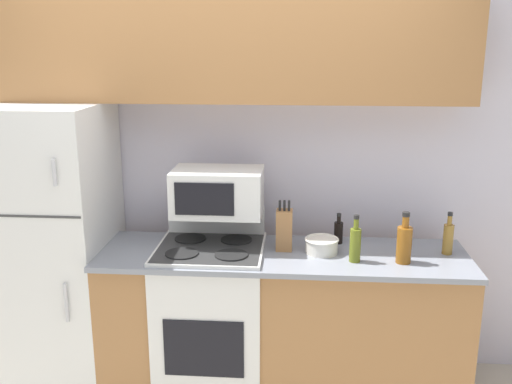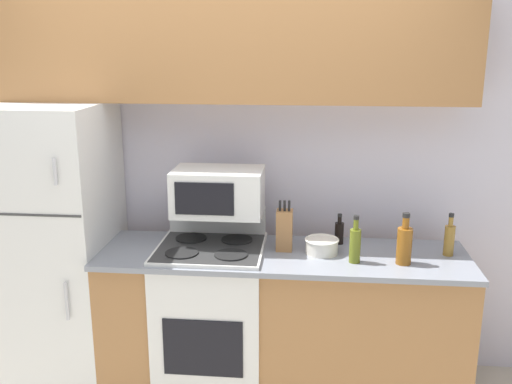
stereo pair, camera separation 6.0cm
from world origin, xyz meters
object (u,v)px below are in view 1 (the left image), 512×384
object	(u,v)px
bowl	(322,245)
refrigerator	(52,249)
bottle_olive_oil	(355,243)
microwave	(218,192)
bottle_soy_sauce	(338,231)
bottle_vinegar	(448,238)
bottle_whiskey	(404,243)
stove	(212,318)
knife_block	(284,230)

from	to	relation	value
bowl	refrigerator	bearing A→B (deg)	177.73
refrigerator	bottle_olive_oil	distance (m)	1.77
refrigerator	microwave	world-z (taller)	refrigerator
bottle_soy_sauce	bottle_vinegar	size ratio (longest dim) A/B	0.75
bowl	bottle_vinegar	world-z (taller)	bottle_vinegar
microwave	bottle_whiskey	size ratio (longest dim) A/B	1.81
bottle_vinegar	microwave	bearing A→B (deg)	177.41
bottle_olive_oil	bottle_vinegar	distance (m)	0.55
stove	microwave	xyz separation A→B (m)	(0.03, 0.11, 0.74)
refrigerator	stove	bearing A→B (deg)	-4.39
microwave	bottle_soy_sauce	xyz separation A→B (m)	(0.70, 0.07, -0.24)
stove	bottle_olive_oil	xyz separation A→B (m)	(0.80, -0.11, 0.52)
bottle_soy_sauce	bowl	bearing A→B (deg)	-121.61
knife_block	bowl	size ratio (longest dim) A/B	1.52
bottle_olive_oil	bottle_soy_sauce	world-z (taller)	bottle_olive_oil
bottle_vinegar	bottle_whiskey	bearing A→B (deg)	-150.31
stove	bottle_soy_sauce	xyz separation A→B (m)	(0.73, 0.18, 0.49)
microwave	bowl	bearing A→B (deg)	-9.12
stove	microwave	size ratio (longest dim) A/B	2.13
stove	bottle_olive_oil	distance (m)	0.96
knife_block	bottle_whiskey	xyz separation A→B (m)	(0.64, -0.15, -0.01)
stove	bottle_whiskey	world-z (taller)	bottle_whiskey
microwave	knife_block	world-z (taller)	microwave
bottle_soy_sauce	bottle_vinegar	world-z (taller)	bottle_vinegar
microwave	bottle_olive_oil	world-z (taller)	microwave
bottle_olive_oil	bottle_soy_sauce	bearing A→B (deg)	103.77
bottle_olive_oil	refrigerator	bearing A→B (deg)	174.10
knife_block	bottle_soy_sauce	size ratio (longest dim) A/B	1.62
refrigerator	knife_block	distance (m)	1.39
refrigerator	bottle_soy_sauce	xyz separation A→B (m)	(1.69, 0.10, 0.12)
refrigerator	bowl	world-z (taller)	refrigerator
bottle_olive_oil	bottle_whiskey	bearing A→B (deg)	0.91
refrigerator	bottle_olive_oil	size ratio (longest dim) A/B	6.56
refrigerator	knife_block	xyz separation A→B (m)	(1.38, -0.03, 0.16)
stove	knife_block	world-z (taller)	knife_block
bowl	bottle_whiskey	size ratio (longest dim) A/B	0.68
bottle_olive_oil	bottle_whiskey	size ratio (longest dim) A/B	0.93
knife_block	bottle_soy_sauce	xyz separation A→B (m)	(0.31, 0.13, -0.05)
stove	bottle_vinegar	distance (m)	1.42
bowl	bottle_soy_sauce	size ratio (longest dim) A/B	1.06
refrigerator	microwave	distance (m)	1.06
bottle_vinegar	bottle_whiskey	world-z (taller)	bottle_whiskey
knife_block	bottle_whiskey	world-z (taller)	knife_block
bottle_whiskey	bottle_soy_sauce	bearing A→B (deg)	139.25
bottle_vinegar	bottle_whiskey	distance (m)	0.31
bottle_olive_oil	bottle_whiskey	xyz separation A→B (m)	(0.26, 0.00, 0.01)
refrigerator	bottle_whiskey	size ratio (longest dim) A/B	6.09
microwave	knife_block	size ratio (longest dim) A/B	1.74
refrigerator	bottle_whiskey	distance (m)	2.03
bowl	microwave	bearing A→B (deg)	170.88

